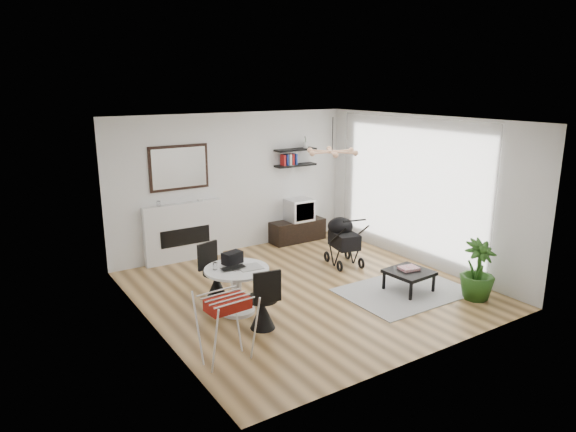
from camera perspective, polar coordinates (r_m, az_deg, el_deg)
floor at (r=8.37m, az=2.04°, el=-8.18°), size 5.00×5.00×0.00m
ceiling at (r=7.74m, az=2.23°, el=10.59°), size 5.00×5.00×0.00m
wall_back at (r=10.05m, az=-6.07°, el=3.67°), size 5.00×0.00×5.00m
wall_left at (r=6.87m, az=-15.23°, el=-1.87°), size 0.00×5.00×5.00m
wall_right at (r=9.57m, az=14.51°, el=2.74°), size 0.00×5.00×5.00m
sheer_curtain at (r=9.63m, az=13.24°, el=2.89°), size 0.04×3.60×2.60m
fireplace at (r=9.70m, az=-11.56°, el=-0.98°), size 1.50×0.17×2.16m
shelf_lower at (r=10.57m, az=0.83°, el=5.66°), size 0.90×0.25×0.04m
shelf_upper at (r=10.53m, az=0.84°, el=7.38°), size 0.90×0.25×0.04m
pendant_lamp at (r=8.45m, az=4.93°, el=7.13°), size 0.90×0.90×0.10m
tv_console at (r=10.80m, az=1.07°, el=-1.63°), size 1.19×0.42×0.45m
crt_tv at (r=10.70m, az=1.24°, el=0.71°), size 0.52×0.46×0.46m
dining_table at (r=7.45m, az=-5.68°, el=-7.46°), size 0.93×0.93×0.68m
laptop at (r=7.30m, az=-5.94°, el=-5.90°), size 0.36×0.24×0.03m
black_bag at (r=7.54m, az=-6.21°, el=-4.63°), size 0.32×0.24×0.17m
newspaper at (r=7.38m, az=-4.25°, el=-5.70°), size 0.36×0.31×0.01m
drinking_glass at (r=7.34m, az=-8.11°, el=-5.53°), size 0.06×0.06×0.10m
chair_far at (r=8.03m, az=-8.03°, el=-7.20°), size 0.45×0.46×0.87m
chair_near at (r=7.03m, az=-2.79°, el=-10.33°), size 0.43×0.45×0.88m
drying_rack at (r=6.21m, az=-6.85°, el=-12.16°), size 0.60×0.57×0.86m
stroller at (r=9.44m, az=6.13°, el=-2.92°), size 0.63×0.84×0.96m
rug at (r=8.50m, az=12.76°, el=-8.15°), size 1.95×1.41×0.01m
coffee_table at (r=8.43m, az=13.31°, el=-6.18°), size 0.69×0.69×0.33m
magazines at (r=8.46m, az=13.27°, el=-5.68°), size 0.32×0.27×0.04m
potted_plant at (r=8.39m, az=20.33°, el=-5.66°), size 0.59×0.59×0.93m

